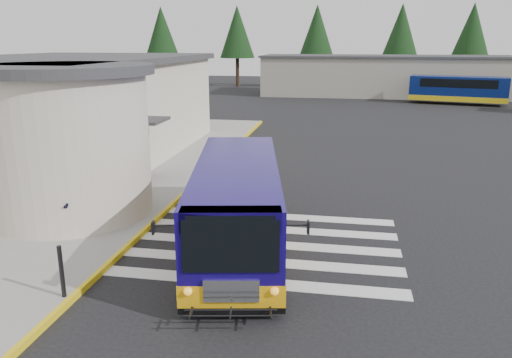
% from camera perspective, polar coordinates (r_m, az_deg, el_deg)
% --- Properties ---
extents(ground, '(140.00, 140.00, 0.00)m').
position_cam_1_polar(ground, '(15.18, 2.67, -6.37)').
color(ground, black).
rests_on(ground, ground).
extents(sidewalk, '(10.00, 34.00, 0.15)m').
position_cam_1_polar(sidewalk, '(21.69, -20.12, -0.38)').
color(sidewalk, gray).
rests_on(sidewalk, ground).
extents(curb_strip, '(0.12, 34.00, 0.16)m').
position_cam_1_polar(curb_strip, '(19.70, -7.54, -1.07)').
color(curb_strip, yellow).
rests_on(curb_strip, ground).
extents(station_building, '(12.70, 18.70, 4.80)m').
position_cam_1_polar(station_building, '(24.59, -21.06, 7.26)').
color(station_building, beige).
rests_on(station_building, ground).
extents(crosswalk, '(8.00, 5.35, 0.01)m').
position_cam_1_polar(crosswalk, '(14.52, 0.29, -7.38)').
color(crosswalk, silver).
rests_on(crosswalk, ground).
extents(depot_building, '(26.40, 8.40, 4.20)m').
position_cam_1_polar(depot_building, '(56.25, 14.65, 11.38)').
color(depot_building, gray).
rests_on(depot_building, ground).
extents(tree_line, '(58.40, 4.40, 10.00)m').
position_cam_1_polar(tree_line, '(64.15, 14.68, 16.00)').
color(tree_line, black).
rests_on(tree_line, ground).
extents(transit_bus, '(4.07, 8.84, 2.42)m').
position_cam_1_polar(transit_bus, '(13.86, -2.19, -3.42)').
color(transit_bus, '#140861').
rests_on(transit_bus, ground).
extents(pedestrian_a, '(0.51, 0.66, 1.60)m').
position_cam_1_polar(pedestrian_a, '(15.91, -21.33, -2.80)').
color(pedestrian_a, black).
rests_on(pedestrian_a, sidewalk).
extents(pedestrian_b, '(1.12, 1.17, 1.89)m').
position_cam_1_polar(pedestrian_b, '(15.41, -21.00, -2.75)').
color(pedestrian_b, black).
rests_on(pedestrian_b, sidewalk).
extents(bollard, '(0.10, 0.10, 1.21)m').
position_cam_1_polar(bollard, '(11.94, -21.33, -9.82)').
color(bollard, black).
rests_on(bollard, sidewalk).
extents(far_bus_a, '(8.81, 4.35, 2.19)m').
position_cam_1_polar(far_bus_a, '(50.30, 22.10, 9.54)').
color(far_bus_a, navy).
rests_on(far_bus_a, ground).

